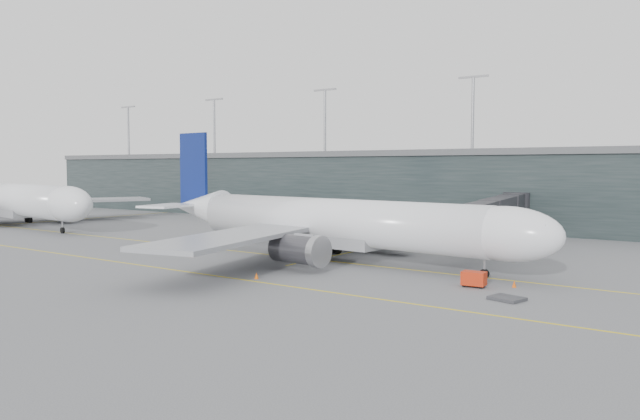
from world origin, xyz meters
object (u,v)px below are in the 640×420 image
Objects in this scene: gse_cart at (474,278)px; main_aircraft at (331,222)px; second_aircraft at (11,200)px; jet_bridge at (507,208)px.

main_aircraft is at bearing 157.39° from gse_cart.
main_aircraft is 25.44× the size of gse_cart.
gse_cart is at bearing -12.81° from main_aircraft.
jet_bridge is at bearing 23.73° from second_aircraft.
second_aircraft reaches higher than main_aircraft.
jet_bridge is 20.24× the size of gse_cart.
main_aircraft is at bearing 6.59° from second_aircraft.
jet_bridge is 0.73× the size of second_aircraft.
main_aircraft reaches higher than jet_bridge.
gse_cart is (21.82, -6.82, -3.94)m from main_aircraft.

